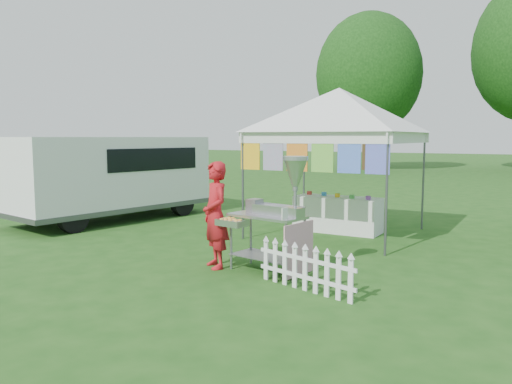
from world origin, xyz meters
The scene contains 8 objects.
ground centered at (0.00, 0.00, 0.00)m, with size 120.00×120.00×0.00m, color #1F4F16.
canopy_main centered at (0.00, 3.49, 2.99)m, with size 4.24×4.24×3.45m.
tree_left centered at (-6.00, 24.00, 5.83)m, with size 6.40×6.40×9.53m.
donut_cart centered at (0.36, 0.14, 1.02)m, with size 1.35×0.84×1.74m.
vendor centered at (-0.62, 0.00, 0.82)m, with size 0.60×0.39×1.64m, color red.
cargo_van centered at (-5.38, 2.55, 1.08)m, with size 2.67×5.07×2.01m.
picket_fence centered at (1.06, -0.39, 0.29)m, with size 1.57×0.46×0.56m.
display_table centered at (-0.08, 3.73, 0.37)m, with size 1.80×0.70×0.74m, color white.
Camera 1 is at (3.72, -6.20, 2.00)m, focal length 35.00 mm.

